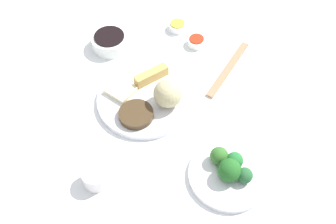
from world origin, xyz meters
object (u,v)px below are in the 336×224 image
(broccoli_plate, at_px, (228,176))
(sauce_ramekin_hot_mustard, at_px, (178,27))
(main_plate, at_px, (144,99))
(sauce_ramekin_sweet_and_sour, at_px, (196,42))
(teacup, at_px, (95,177))
(chopsticks_pair, at_px, (228,69))
(soy_sauce_bowl, at_px, (110,42))

(broccoli_plate, xyz_separation_m, sauce_ramekin_hot_mustard, (0.47, -0.24, 0.00))
(main_plate, bearing_deg, sauce_ramekin_sweet_and_sour, -73.97)
(teacup, height_order, chopsticks_pair, teacup)
(teacup, bearing_deg, broccoli_plate, -127.20)
(main_plate, distance_m, sauce_ramekin_hot_mustard, 0.30)
(soy_sauce_bowl, bearing_deg, sauce_ramekin_sweet_and_sour, -127.69)
(soy_sauce_bowl, relative_size, sauce_ramekin_hot_mustard, 2.05)
(sauce_ramekin_sweet_and_sour, bearing_deg, chopsticks_pair, -179.36)
(broccoli_plate, bearing_deg, sauce_ramekin_hot_mustard, -27.26)
(main_plate, xyz_separation_m, soy_sauce_bowl, (0.23, -0.05, 0.01))
(main_plate, xyz_separation_m, broccoli_plate, (-0.31, -0.01, -0.00))
(teacup, bearing_deg, sauce_ramekin_hot_mustard, -60.00)
(broccoli_plate, relative_size, chopsticks_pair, 0.80)
(main_plate, height_order, sauce_ramekin_hot_mustard, sauce_ramekin_hot_mustard)
(sauce_ramekin_hot_mustard, distance_m, chopsticks_pair, 0.22)
(soy_sauce_bowl, xyz_separation_m, teacup, (-0.35, 0.28, 0.00))
(chopsticks_pair, bearing_deg, sauce_ramekin_hot_mustard, 0.33)
(sauce_ramekin_sweet_and_sour, height_order, chopsticks_pair, sauce_ramekin_sweet_and_sour)
(broccoli_plate, relative_size, sauce_ramekin_hot_mustard, 3.64)
(main_plate, relative_size, teacup, 4.14)
(broccoli_plate, xyz_separation_m, teacup, (0.19, 0.25, 0.02))
(soy_sauce_bowl, distance_m, teacup, 0.45)
(soy_sauce_bowl, bearing_deg, broccoli_plate, 175.95)
(soy_sauce_bowl, xyz_separation_m, sauce_ramekin_sweet_and_sour, (-0.16, -0.20, -0.01))
(sauce_ramekin_sweet_and_sour, distance_m, teacup, 0.52)
(broccoli_plate, distance_m, teacup, 0.31)
(sauce_ramekin_sweet_and_sour, bearing_deg, main_plate, 106.03)
(main_plate, relative_size, sauce_ramekin_sweet_and_sour, 4.86)
(sauce_ramekin_sweet_and_sour, bearing_deg, sauce_ramekin_hot_mustard, -0.17)
(main_plate, bearing_deg, teacup, 117.34)
(sauce_ramekin_sweet_and_sour, distance_m, chopsticks_pair, 0.13)
(soy_sauce_bowl, distance_m, chopsticks_pair, 0.36)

